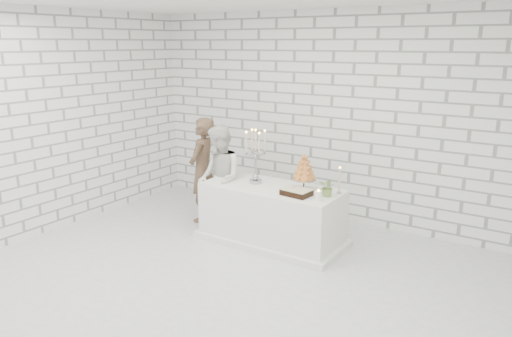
% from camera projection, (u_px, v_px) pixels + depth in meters
% --- Properties ---
extents(ground, '(6.00, 5.00, 0.01)m').
position_uv_depth(ground, '(230.00, 282.00, 5.34)').
color(ground, silver).
rests_on(ground, ground).
extents(wall_back, '(6.00, 0.01, 3.00)m').
position_uv_depth(wall_back, '(331.00, 118.00, 7.00)').
color(wall_back, white).
rests_on(wall_back, ground).
extents(wall_left, '(0.01, 5.00, 3.00)m').
position_uv_depth(wall_left, '(48.00, 123.00, 6.55)').
color(wall_left, white).
rests_on(wall_left, ground).
extents(cake_table, '(1.80, 0.80, 0.75)m').
position_uv_depth(cake_table, '(272.00, 214.00, 6.35)').
color(cake_table, white).
rests_on(cake_table, ground).
extents(groom, '(0.48, 0.62, 1.52)m').
position_uv_depth(groom, '(203.00, 170.00, 7.05)').
color(groom, '#4A3426').
rests_on(groom, ground).
extents(bride, '(0.90, 0.89, 1.47)m').
position_uv_depth(bride, '(219.00, 179.00, 6.69)').
color(bride, silver).
rests_on(bride, ground).
extents(candelabra, '(0.34, 0.34, 0.72)m').
position_uv_depth(candelabra, '(256.00, 156.00, 6.33)').
color(candelabra, '#9797A1').
rests_on(candelabra, cake_table).
extents(croquembouche, '(0.34, 0.34, 0.47)m').
position_uv_depth(croquembouche, '(304.00, 172.00, 6.05)').
color(croquembouche, '#AD5E23').
rests_on(croquembouche, cake_table).
extents(chocolate_cake, '(0.36, 0.28, 0.08)m').
position_uv_depth(chocolate_cake, '(296.00, 192.00, 5.90)').
color(chocolate_cake, black).
rests_on(chocolate_cake, cake_table).
extents(pillar_candle, '(0.10, 0.10, 0.12)m').
position_uv_depth(pillar_candle, '(318.00, 196.00, 5.68)').
color(pillar_candle, white).
rests_on(pillar_candle, cake_table).
extents(extra_taper, '(0.07, 0.07, 0.32)m').
position_uv_depth(extra_taper, '(339.00, 181.00, 5.93)').
color(extra_taper, beige).
rests_on(extra_taper, cake_table).
extents(flowers, '(0.21, 0.18, 0.23)m').
position_uv_depth(flowers, '(328.00, 187.00, 5.84)').
color(flowers, '#4D7A3B').
rests_on(flowers, cake_table).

